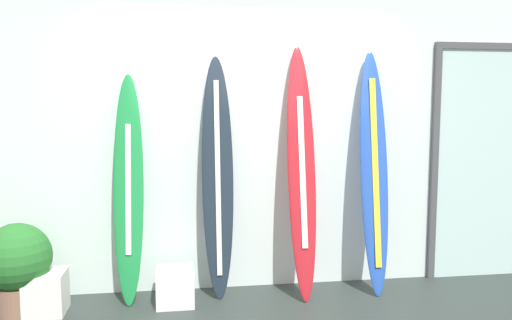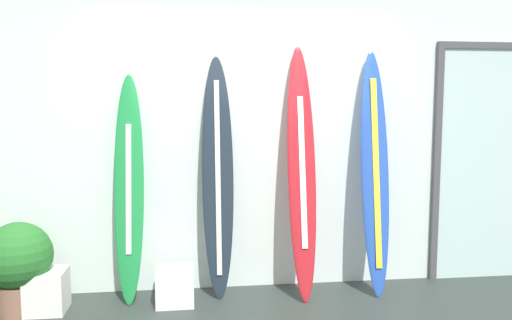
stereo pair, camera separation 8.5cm
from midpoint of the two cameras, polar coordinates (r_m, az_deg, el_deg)
wall_back at (r=4.63m, az=-1.98°, el=3.05°), size 7.20×0.20×2.80m
surfboard_emerald at (r=4.37m, az=-14.62°, el=-3.40°), size 0.26×0.34×1.91m
surfboard_charcoal at (r=4.37m, az=-4.87°, el=-1.95°), size 0.28×0.31×2.07m
surfboard_crimson at (r=4.37m, az=4.56°, el=-1.48°), size 0.24×0.50×2.17m
surfboard_cobalt at (r=4.57m, az=12.55°, el=-1.48°), size 0.26×0.44×2.14m
display_block_left at (r=4.52m, az=-22.97°, el=-13.51°), size 0.30×0.30×0.34m
display_block_center at (r=4.42m, az=-9.59°, el=-13.79°), size 0.31×0.31×0.30m
glass_door at (r=5.33m, az=24.27°, el=0.19°), size 1.19×0.06×2.23m
potted_plant at (r=4.51m, az=-25.68°, el=-10.38°), size 0.53×0.53×0.73m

